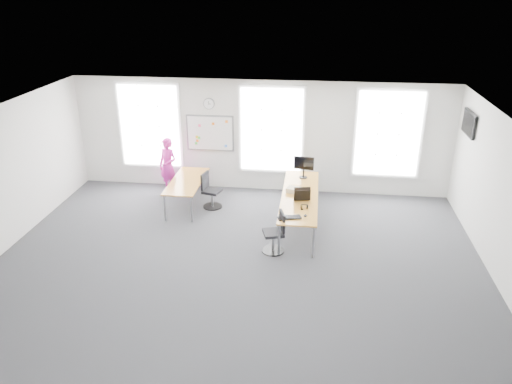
# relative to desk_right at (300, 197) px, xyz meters

# --- Properties ---
(floor) EXTENTS (10.00, 10.00, 0.00)m
(floor) POSITION_rel_desk_right_xyz_m (-1.16, -1.94, -0.71)
(floor) COLOR #27272C
(floor) RESTS_ON ground
(ceiling) EXTENTS (10.00, 10.00, 0.00)m
(ceiling) POSITION_rel_desk_right_xyz_m (-1.16, -1.94, 2.29)
(ceiling) COLOR silver
(ceiling) RESTS_ON ground
(wall_back) EXTENTS (10.00, 0.00, 10.00)m
(wall_back) POSITION_rel_desk_right_xyz_m (-1.16, 2.06, 0.79)
(wall_back) COLOR silver
(wall_back) RESTS_ON ground
(wall_front) EXTENTS (10.00, 0.00, 10.00)m
(wall_front) POSITION_rel_desk_right_xyz_m (-1.16, -5.94, 0.79)
(wall_front) COLOR silver
(wall_front) RESTS_ON ground
(wall_right) EXTENTS (0.00, 10.00, 10.00)m
(wall_right) POSITION_rel_desk_right_xyz_m (3.84, -1.94, 0.79)
(wall_right) COLOR silver
(wall_right) RESTS_ON ground
(window_left) EXTENTS (1.60, 0.06, 2.20)m
(window_left) POSITION_rel_desk_right_xyz_m (-4.16, 2.03, 0.99)
(window_left) COLOR silver
(window_left) RESTS_ON wall_back
(window_mid) EXTENTS (1.60, 0.06, 2.20)m
(window_mid) POSITION_rel_desk_right_xyz_m (-0.86, 2.03, 0.99)
(window_mid) COLOR silver
(window_mid) RESTS_ON wall_back
(window_right) EXTENTS (1.60, 0.06, 2.20)m
(window_right) POSITION_rel_desk_right_xyz_m (2.14, 2.03, 0.99)
(window_right) COLOR silver
(window_right) RESTS_ON wall_back
(desk_right) EXTENTS (0.83, 3.11, 0.76)m
(desk_right) POSITION_rel_desk_right_xyz_m (0.00, 0.00, 0.00)
(desk_right) COLOR #BD8C34
(desk_right) RESTS_ON ground
(desk_left) EXTENTS (0.77, 1.92, 0.70)m
(desk_left) POSITION_rel_desk_right_xyz_m (-2.86, 0.70, -0.07)
(desk_left) COLOR #BD8C34
(desk_left) RESTS_ON ground
(chair_right) EXTENTS (0.51, 0.51, 0.91)m
(chair_right) POSITION_rel_desk_right_xyz_m (-0.44, -1.32, -0.31)
(chair_right) COLOR black
(chair_right) RESTS_ON ground
(chair_left) EXTENTS (0.50, 0.49, 0.91)m
(chair_left) POSITION_rel_desk_right_xyz_m (-2.28, 0.72, -0.31)
(chair_left) COLOR black
(chair_left) RESTS_ON ground
(person) EXTENTS (0.65, 0.56, 1.51)m
(person) POSITION_rel_desk_right_xyz_m (-3.58, 1.53, 0.05)
(person) COLOR #E629AA
(person) RESTS_ON ground
(whiteboard) EXTENTS (1.20, 0.03, 0.90)m
(whiteboard) POSITION_rel_desk_right_xyz_m (-2.51, 2.03, 0.84)
(whiteboard) COLOR white
(whiteboard) RESTS_ON wall_back
(wall_clock) EXTENTS (0.30, 0.04, 0.30)m
(wall_clock) POSITION_rel_desk_right_xyz_m (-2.51, 2.03, 1.64)
(wall_clock) COLOR gray
(wall_clock) RESTS_ON wall_back
(tv) EXTENTS (0.06, 0.90, 0.55)m
(tv) POSITION_rel_desk_right_xyz_m (3.79, 1.06, 1.59)
(tv) COLOR black
(tv) RESTS_ON wall_right
(keyboard) EXTENTS (0.52, 0.33, 0.02)m
(keyboard) POSITION_rel_desk_right_xyz_m (-0.17, -1.24, 0.06)
(keyboard) COLOR black
(keyboard) RESTS_ON desk_right
(mouse) EXTENTS (0.08, 0.11, 0.04)m
(mouse) POSITION_rel_desk_right_xyz_m (0.16, -1.12, 0.07)
(mouse) COLOR black
(mouse) RESTS_ON desk_right
(lens_cap) EXTENTS (0.07, 0.07, 0.01)m
(lens_cap) POSITION_rel_desk_right_xyz_m (0.08, -0.78, 0.05)
(lens_cap) COLOR black
(lens_cap) RESTS_ON desk_right
(headphones) EXTENTS (0.16, 0.09, 0.10)m
(headphones) POSITION_rel_desk_right_xyz_m (0.12, -0.72, 0.09)
(headphones) COLOR black
(headphones) RESTS_ON desk_right
(laptop_sleeve) EXTENTS (0.38, 0.26, 0.30)m
(laptop_sleeve) POSITION_rel_desk_right_xyz_m (0.06, -0.32, 0.20)
(laptop_sleeve) COLOR black
(laptop_sleeve) RESTS_ON desk_right
(paper_stack) EXTENTS (0.39, 0.34, 0.11)m
(paper_stack) POSITION_rel_desk_right_xyz_m (-0.14, 0.14, 0.11)
(paper_stack) COLOR beige
(paper_stack) RESTS_ON desk_right
(monitor) EXTENTS (0.50, 0.21, 0.56)m
(monitor) POSITION_rel_desk_right_xyz_m (0.04, 1.09, 0.39)
(monitor) COLOR black
(monitor) RESTS_ON desk_right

